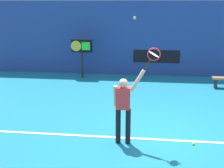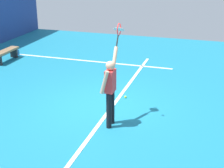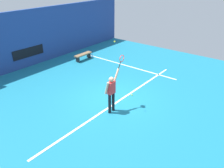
{
  "view_description": "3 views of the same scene",
  "coord_description": "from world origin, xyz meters",
  "px_view_note": "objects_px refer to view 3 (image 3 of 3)",
  "views": [
    {
      "loc": [
        -0.34,
        -7.81,
        3.5
      ],
      "look_at": [
        -1.28,
        -0.17,
        1.43
      ],
      "focal_mm": 49.39,
      "sensor_mm": 36.0,
      "label": 1
    },
    {
      "loc": [
        -8.07,
        -2.92,
        4.01
      ],
      "look_at": [
        -0.74,
        -0.6,
        1.04
      ],
      "focal_mm": 53.62,
      "sensor_mm": 36.0,
      "label": 2
    },
    {
      "loc": [
        -7.66,
        -6.0,
        5.61
      ],
      "look_at": [
        -0.88,
        -0.61,
        1.34
      ],
      "focal_mm": 36.69,
      "sensor_mm": 36.0,
      "label": 3
    }
  ],
  "objects_px": {
    "tennis_player": "(111,91)",
    "tennis_racket": "(122,59)",
    "court_bench": "(83,55)",
    "tennis_ball": "(115,42)",
    "spare_ball": "(132,95)",
    "water_bottle": "(92,55)"
  },
  "relations": [
    {
      "from": "tennis_racket",
      "to": "tennis_ball",
      "type": "bearing_deg",
      "value": 176.55
    },
    {
      "from": "tennis_player",
      "to": "spare_ball",
      "type": "height_order",
      "value": "tennis_player"
    },
    {
      "from": "tennis_player",
      "to": "court_bench",
      "type": "xyz_separation_m",
      "value": [
        3.93,
        5.67,
        -0.67
      ]
    },
    {
      "from": "tennis_player",
      "to": "tennis_racket",
      "type": "bearing_deg",
      "value": -0.36
    },
    {
      "from": "tennis_ball",
      "to": "court_bench",
      "type": "height_order",
      "value": "tennis_ball"
    },
    {
      "from": "tennis_player",
      "to": "court_bench",
      "type": "distance_m",
      "value": 6.93
    },
    {
      "from": "court_bench",
      "to": "spare_ball",
      "type": "height_order",
      "value": "court_bench"
    },
    {
      "from": "tennis_ball",
      "to": "tennis_player",
      "type": "bearing_deg",
      "value": -174.46
    },
    {
      "from": "water_bottle",
      "to": "spare_ball",
      "type": "distance_m",
      "value": 6.36
    },
    {
      "from": "tennis_racket",
      "to": "spare_ball",
      "type": "xyz_separation_m",
      "value": [
        1.09,
        0.1,
        -2.23
      ]
    },
    {
      "from": "tennis_player",
      "to": "tennis_ball",
      "type": "relative_size",
      "value": 28.46
    },
    {
      "from": "court_bench",
      "to": "tennis_ball",
      "type": "bearing_deg",
      "value": -123.2
    },
    {
      "from": "tennis_racket",
      "to": "tennis_player",
      "type": "bearing_deg",
      "value": 179.64
    },
    {
      "from": "tennis_ball",
      "to": "spare_ball",
      "type": "relative_size",
      "value": 1.0
    },
    {
      "from": "court_bench",
      "to": "water_bottle",
      "type": "height_order",
      "value": "court_bench"
    },
    {
      "from": "court_bench",
      "to": "water_bottle",
      "type": "xyz_separation_m",
      "value": [
        0.89,
        0.0,
        -0.22
      ]
    },
    {
      "from": "court_bench",
      "to": "spare_ball",
      "type": "relative_size",
      "value": 20.59
    },
    {
      "from": "court_bench",
      "to": "spare_ball",
      "type": "bearing_deg",
      "value": -111.18
    },
    {
      "from": "court_bench",
      "to": "water_bottle",
      "type": "relative_size",
      "value": 5.83
    },
    {
      "from": "tennis_player",
      "to": "tennis_ball",
      "type": "distance_m",
      "value": 2.13
    },
    {
      "from": "tennis_ball",
      "to": "water_bottle",
      "type": "distance_m",
      "value": 7.87
    },
    {
      "from": "tennis_ball",
      "to": "water_bottle",
      "type": "xyz_separation_m",
      "value": [
        4.58,
        5.65,
        -3.01
      ]
    }
  ]
}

